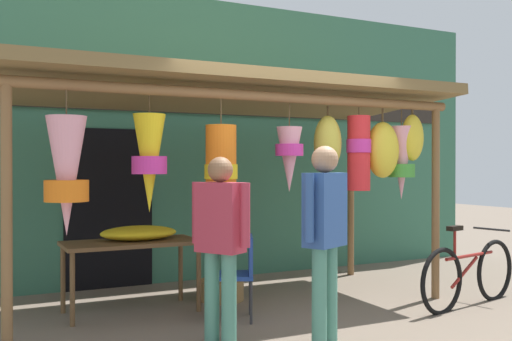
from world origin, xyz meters
TOP-DOWN VIEW (x-y plane):
  - ground_plane at (0.00, 0.00)m, footprint 30.00×30.00m
  - shop_facade at (-0.01, 2.47)m, footprint 9.32×0.29m
  - market_stall_canopy at (-0.23, 0.65)m, footprint 5.09×2.16m
  - display_table at (-1.29, 1.00)m, footprint 1.39×0.67m
  - flower_heap_on_table at (-1.17, 1.06)m, footprint 0.81×0.57m
  - folding_chair at (-0.39, 0.23)m, footprint 0.53×0.53m
  - wicker_basket_by_table at (-0.22, 1.10)m, footprint 0.51×0.51m
  - parked_bicycle at (2.10, -0.38)m, footprint 1.72×0.51m
  - vendor_in_orange at (-0.09, -0.84)m, footprint 0.54×0.37m
  - customer_foreground at (-0.90, -0.45)m, footprint 0.39×0.52m

SIDE VIEW (x-z plane):
  - ground_plane at x=0.00m, z-range 0.00..0.00m
  - wicker_basket_by_table at x=-0.22m, z-range 0.00..0.23m
  - parked_bicycle at x=2.10m, z-range -0.11..0.81m
  - folding_chair at x=-0.39m, z-range 0.08..0.92m
  - display_table at x=-1.29m, z-range 0.29..1.04m
  - flower_heap_on_table at x=-1.17m, z-range 0.75..0.90m
  - customer_foreground at x=-0.90m, z-range 0.14..1.76m
  - vendor_in_orange at x=-0.09m, z-range 0.16..1.87m
  - shop_facade at x=-0.01m, z-range 0.00..3.79m
  - market_stall_canopy at x=-0.23m, z-range 0.83..3.30m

